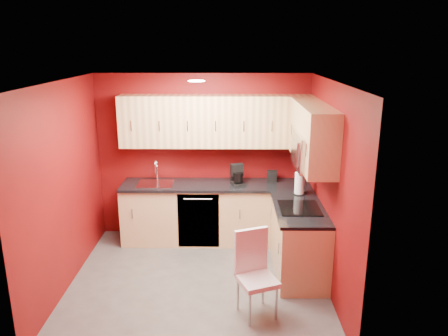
{
  "coord_description": "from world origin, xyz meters",
  "views": [
    {
      "loc": [
        0.38,
        -4.96,
        2.91
      ],
      "look_at": [
        0.33,
        0.55,
        1.34
      ],
      "focal_mm": 35.0,
      "sensor_mm": 36.0,
      "label": 1
    }
  ],
  "objects_px": {
    "dining_chair": "(257,276)",
    "coffee_maker": "(239,175)",
    "sink": "(156,181)",
    "napkin_holder": "(272,176)",
    "microwave": "(312,151)",
    "paper_towel": "(299,183)"
  },
  "relations": [
    {
      "from": "microwave",
      "to": "paper_towel",
      "type": "bearing_deg",
      "value": 93.47
    },
    {
      "from": "sink",
      "to": "napkin_holder",
      "type": "relative_size",
      "value": 3.27
    },
    {
      "from": "sink",
      "to": "paper_towel",
      "type": "distance_m",
      "value": 2.11
    },
    {
      "from": "microwave",
      "to": "napkin_holder",
      "type": "bearing_deg",
      "value": 107.49
    },
    {
      "from": "coffee_maker",
      "to": "paper_towel",
      "type": "distance_m",
      "value": 0.92
    },
    {
      "from": "sink",
      "to": "napkin_holder",
      "type": "bearing_deg",
      "value": 3.94
    },
    {
      "from": "microwave",
      "to": "coffee_maker",
      "type": "relative_size",
      "value": 2.53
    },
    {
      "from": "coffee_maker",
      "to": "dining_chair",
      "type": "distance_m",
      "value": 1.97
    },
    {
      "from": "sink",
      "to": "coffee_maker",
      "type": "distance_m",
      "value": 1.24
    },
    {
      "from": "microwave",
      "to": "paper_towel",
      "type": "relative_size",
      "value": 2.48
    },
    {
      "from": "napkin_holder",
      "to": "microwave",
      "type": "bearing_deg",
      "value": -72.51
    },
    {
      "from": "dining_chair",
      "to": "paper_towel",
      "type": "bearing_deg",
      "value": 44.54
    },
    {
      "from": "paper_towel",
      "to": "dining_chair",
      "type": "distance_m",
      "value": 1.71
    },
    {
      "from": "coffee_maker",
      "to": "sink",
      "type": "bearing_deg",
      "value": 156.8
    },
    {
      "from": "napkin_holder",
      "to": "sink",
      "type": "bearing_deg",
      "value": -176.06
    },
    {
      "from": "paper_towel",
      "to": "coffee_maker",
      "type": "bearing_deg",
      "value": 153.95
    },
    {
      "from": "sink",
      "to": "dining_chair",
      "type": "distance_m",
      "value": 2.42
    },
    {
      "from": "dining_chair",
      "to": "coffee_maker",
      "type": "bearing_deg",
      "value": 73.9
    },
    {
      "from": "sink",
      "to": "napkin_holder",
      "type": "height_order",
      "value": "sink"
    },
    {
      "from": "microwave",
      "to": "coffee_maker",
      "type": "bearing_deg",
      "value": 132.14
    },
    {
      "from": "microwave",
      "to": "paper_towel",
      "type": "height_order",
      "value": "microwave"
    },
    {
      "from": "napkin_holder",
      "to": "paper_towel",
      "type": "relative_size",
      "value": 0.52
    }
  ]
}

